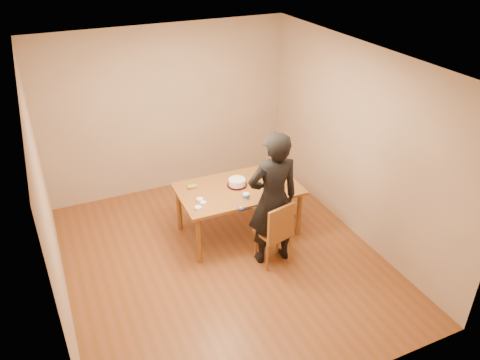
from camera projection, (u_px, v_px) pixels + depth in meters
name	position (u px, v px, depth m)	size (l,w,h in m)	color
room_shell	(211.00, 160.00, 5.93)	(4.00, 4.50, 2.70)	brown
dining_table	(239.00, 189.00, 6.53)	(1.68, 1.00, 0.04)	brown
dining_chair	(273.00, 232.00, 6.11)	(0.39, 0.39, 0.04)	brown
cake_plate	(237.00, 185.00, 6.56)	(0.28, 0.28, 0.02)	#C40D3B
cake	(237.00, 182.00, 6.54)	(0.24, 0.24, 0.08)	white
frosting_dome	(237.00, 179.00, 6.51)	(0.24, 0.24, 0.03)	white
frosting_tub	(246.00, 196.00, 6.25)	(0.08, 0.08, 0.08)	white
frosting_lid	(241.00, 208.00, 6.06)	(0.09, 0.09, 0.01)	#1A30AC
frosting_dollop	(241.00, 207.00, 6.05)	(0.04, 0.04, 0.02)	white
ramekin_green	(203.00, 203.00, 6.13)	(0.08, 0.08, 0.04)	white
ramekin_yellow	(200.00, 200.00, 6.20)	(0.09, 0.09, 0.04)	white
ramekin_multi	(198.00, 208.00, 6.02)	(0.09, 0.09, 0.04)	white
candy_box_pink	(193.00, 187.00, 6.51)	(0.12, 0.06, 0.02)	#C22D5F
candy_box_green	(192.00, 186.00, 6.50)	(0.13, 0.07, 0.02)	green
spatula	(247.00, 209.00, 6.03)	(0.16, 0.02, 0.01)	black
person	(273.00, 200.00, 5.91)	(0.68, 0.45, 1.86)	black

